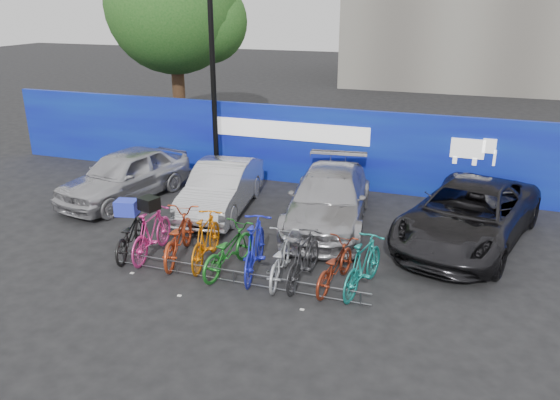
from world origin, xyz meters
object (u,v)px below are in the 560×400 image
at_px(bike_1, 152,233).
at_px(bike_5, 255,247).
at_px(car_0, 125,175).
at_px(bike_6, 279,258).
at_px(tree, 179,8).
at_px(bike_9, 363,265).
at_px(bike_4, 228,250).
at_px(bike_8, 335,265).
at_px(bike_3, 206,239).
at_px(car_1, 221,188).
at_px(car_2, 329,199).
at_px(lamppost, 213,76).
at_px(bike_7, 304,259).
at_px(bike_0, 130,234).
at_px(bike_2, 178,236).
at_px(car_3, 469,215).
at_px(bike_rack, 234,276).

bearing_deg(bike_1, bike_5, 174.60).
relative_size(car_0, bike_5, 2.11).
bearing_deg(bike_6, tree, -60.48).
bearing_deg(car_0, bike_9, -10.35).
xyz_separation_m(bike_1, bike_4, (1.89, -0.11, -0.07)).
xyz_separation_m(tree, bike_8, (8.72, -10.09, -4.61)).
xyz_separation_m(bike_1, bike_9, (4.72, 0.01, -0.00)).
bearing_deg(bike_3, bike_5, 166.89).
bearing_deg(car_1, car_2, -6.76).
bearing_deg(tree, bike_3, -59.67).
height_order(lamppost, bike_7, lamppost).
distance_m(car_1, bike_9, 5.39).
relative_size(lamppost, bike_4, 3.28).
height_order(lamppost, car_0, lamppost).
xyz_separation_m(bike_4, bike_7, (1.64, 0.03, 0.05)).
bearing_deg(car_0, lamppost, 66.34).
distance_m(lamppost, bike_0, 6.17).
xyz_separation_m(car_2, bike_1, (-3.24, -3.08, -0.13)).
bearing_deg(car_2, bike_2, -138.32).
relative_size(bike_2, bike_6, 1.13).
xyz_separation_m(bike_4, bike_5, (0.58, 0.07, 0.11)).
distance_m(car_0, bike_9, 8.00).
height_order(car_3, bike_0, car_3).
xyz_separation_m(lamppost, car_3, (7.58, -2.38, -2.56)).
xyz_separation_m(lamppost, bike_5, (3.45, -5.45, -2.67)).
bearing_deg(car_1, car_3, -7.45).
distance_m(bike_0, bike_9, 5.25).
bearing_deg(bike_0, bike_rack, 154.89).
xyz_separation_m(car_1, bike_5, (2.19, -3.09, -0.05)).
relative_size(bike_3, bike_6, 1.05).
bearing_deg(lamppost, car_3, -17.43).
xyz_separation_m(car_3, bike_3, (-5.30, -2.97, -0.14)).
distance_m(lamppost, bike_rack, 7.48).
bearing_deg(bike_7, bike_9, -171.38).
bearing_deg(bike_7, bike_8, -169.61).
height_order(car_0, car_2, car_0).
distance_m(car_2, bike_5, 3.21).
distance_m(bike_6, bike_7, 0.51).
bearing_deg(bike_1, car_3, -159.87).
bearing_deg(car_0, bike_6, -16.77).
relative_size(bike_0, bike_7, 1.01).
xyz_separation_m(car_0, car_3, (9.29, 0.04, -0.01)).
bearing_deg(lamppost, bike_4, -62.52).
xyz_separation_m(bike_rack, car_2, (1.02, 3.66, 0.52)).
distance_m(bike_5, bike_9, 2.25).
relative_size(car_0, bike_0, 2.34).
bearing_deg(bike_7, bike_0, 4.22).
distance_m(car_1, bike_4, 3.55).
xyz_separation_m(bike_7, bike_9, (1.18, 0.09, 0.02)).
xyz_separation_m(car_0, bike_8, (6.86, -3.01, -0.26)).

